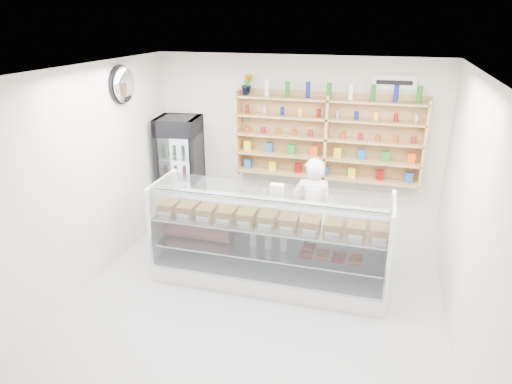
% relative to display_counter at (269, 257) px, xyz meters
% --- Properties ---
extents(room, '(5.00, 5.00, 5.00)m').
position_rel_display_counter_xyz_m(room, '(-0.03, -0.73, 1.04)').
color(room, '#A6A5AA').
rests_on(room, ground).
extents(display_counter, '(3.03, 0.90, 1.32)m').
position_rel_display_counter_xyz_m(display_counter, '(0.00, 0.00, 0.00)').
color(display_counter, white).
rests_on(display_counter, floor).
extents(shop_worker, '(0.61, 0.44, 1.55)m').
position_rel_display_counter_xyz_m(shop_worker, '(0.43, 0.73, 0.41)').
color(shop_worker, white).
rests_on(shop_worker, floor).
extents(drinks_cooler, '(0.73, 0.72, 1.83)m').
position_rel_display_counter_xyz_m(drinks_cooler, '(-1.88, 1.40, 0.56)').
color(drinks_cooler, black).
rests_on(drinks_cooler, floor).
extents(wall_shelving, '(2.84, 0.28, 1.33)m').
position_rel_display_counter_xyz_m(wall_shelving, '(0.47, 1.61, 1.23)').
color(wall_shelving, tan).
rests_on(wall_shelving, back_wall).
extents(potted_plant, '(0.19, 0.16, 0.33)m').
position_rel_display_counter_xyz_m(potted_plant, '(-0.78, 1.61, 2.00)').
color(potted_plant, '#1E6626').
rests_on(potted_plant, wall_shelving).
extents(security_mirror, '(0.15, 0.50, 0.50)m').
position_rel_display_counter_xyz_m(security_mirror, '(-2.20, 0.47, 2.09)').
color(security_mirror, silver).
rests_on(security_mirror, left_wall).
extents(wall_sign, '(0.62, 0.03, 0.20)m').
position_rel_display_counter_xyz_m(wall_sign, '(1.37, 1.74, 2.09)').
color(wall_sign, white).
rests_on(wall_sign, back_wall).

